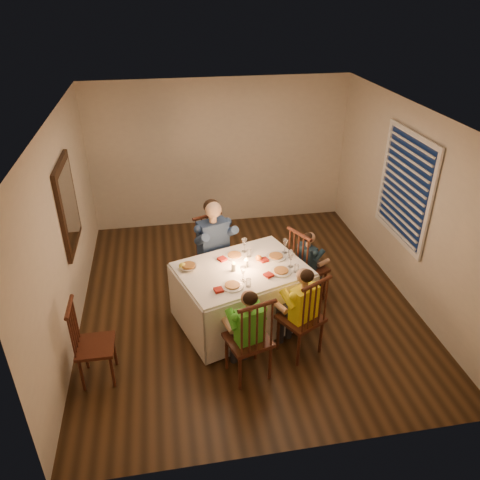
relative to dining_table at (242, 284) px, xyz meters
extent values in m
plane|color=black|center=(0.14, 0.47, -0.59)|extent=(5.00, 5.00, 0.00)
cube|color=beige|center=(-2.11, 0.47, 0.71)|extent=(0.02, 5.00, 2.60)
cube|color=beige|center=(2.39, 0.47, 0.71)|extent=(0.02, 5.00, 2.60)
cube|color=beige|center=(0.14, 2.97, 0.71)|extent=(4.50, 0.02, 2.60)
plane|color=white|center=(0.14, 0.47, 2.01)|extent=(5.00, 5.00, 0.00)
cube|color=white|center=(0.00, 0.00, 0.22)|extent=(1.80, 1.52, 0.04)
cube|color=white|center=(-0.17, 0.53, -0.18)|extent=(1.50, 0.51, 0.76)
cube|color=white|center=(0.17, -0.53, -0.18)|extent=(1.50, 0.51, 0.76)
cube|color=white|center=(0.74, 0.24, -0.18)|extent=(0.37, 1.09, 0.76)
cube|color=white|center=(-0.74, -0.24, -0.18)|extent=(0.37, 1.09, 0.76)
cylinder|color=silver|center=(-0.05, 0.29, 0.25)|extent=(0.33, 0.33, 0.02)
cylinder|color=silver|center=(-0.18, -0.38, 0.25)|extent=(0.33, 0.33, 0.02)
cylinder|color=silver|center=(0.46, -0.17, 0.25)|extent=(0.33, 0.33, 0.02)
cylinder|color=silver|center=(0.48, 0.17, 0.25)|extent=(0.33, 0.33, 0.02)
cylinder|color=white|center=(-0.11, -0.04, 0.29)|extent=(0.06, 0.06, 0.10)
cylinder|color=white|center=(0.05, 0.02, 0.29)|extent=(0.06, 0.06, 0.10)
sphere|color=#FAE741|center=(-0.73, 0.11, 0.28)|extent=(0.09, 0.09, 0.09)
sphere|color=orange|center=(0.24, 0.14, 0.28)|extent=(0.08, 0.08, 0.08)
imported|color=silver|center=(-0.66, 0.09, 0.26)|extent=(0.22, 0.22, 0.05)
cube|color=black|center=(-2.08, 0.77, 0.91)|extent=(0.05, 0.95, 1.15)
cube|color=white|center=(-2.06, 0.77, 0.91)|extent=(0.01, 0.78, 0.98)
cube|color=black|center=(2.37, 0.57, 0.91)|extent=(0.01, 1.20, 1.40)
cube|color=white|center=(2.35, 0.57, 0.91)|extent=(0.03, 1.34, 1.54)
camera|label=1|loc=(-0.87, -4.84, 3.39)|focal=35.00mm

